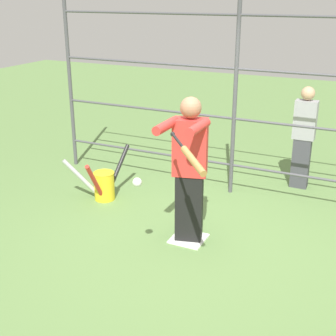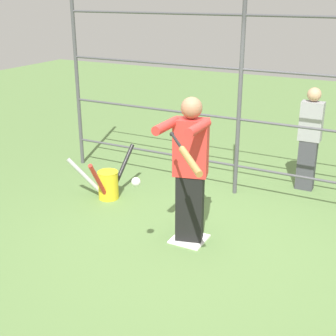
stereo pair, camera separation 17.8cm
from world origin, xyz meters
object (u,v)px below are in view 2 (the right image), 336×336
at_px(softball_in_flight, 136,182).
at_px(bystander_behind_fence, 309,138).
at_px(batter, 190,167).
at_px(bat_bucket, 107,183).
at_px(baseball_bat_swinging, 188,157).

relative_size(softball_in_flight, bystander_behind_fence, 0.06).
relative_size(batter, bat_bucket, 1.52).
height_order(batter, softball_in_flight, batter).
distance_m(batter, baseball_bat_swinging, 0.98).
bearing_deg(bystander_behind_fence, bat_bucket, 34.47).
height_order(baseball_bat_swinging, bystander_behind_fence, bystander_behind_fence).
distance_m(softball_in_flight, bat_bucket, 2.02).
bearing_deg(softball_in_flight, batter, -108.88).
relative_size(batter, baseball_bat_swinging, 2.77).
xyz_separation_m(baseball_bat_swinging, bystander_behind_fence, (-0.54, -3.08, -0.57)).
xyz_separation_m(softball_in_flight, bat_bucket, (1.32, -1.33, -0.76)).
height_order(batter, bat_bucket, batter).
distance_m(batter, bat_bucket, 1.82).
bearing_deg(baseball_bat_swinging, softball_in_flight, -4.98).
bearing_deg(bystander_behind_fence, softball_in_flight, 69.24).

